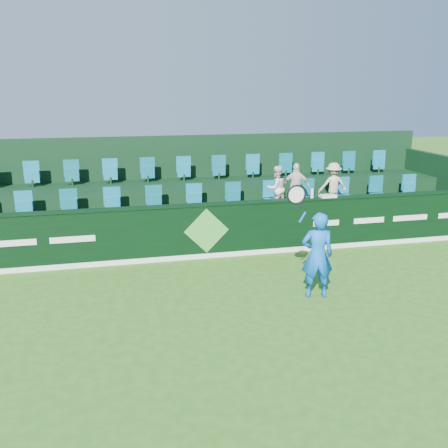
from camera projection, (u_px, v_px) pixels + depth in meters
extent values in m
plane|color=#2C6417|center=(251.00, 332.00, 8.53)|extent=(60.00, 60.00, 0.00)
cube|color=black|center=(206.00, 232.00, 12.11)|extent=(16.00, 0.20, 1.30)
cube|color=black|center=(205.00, 204.00, 11.93)|extent=(16.00, 0.24, 0.05)
cube|color=white|center=(207.00, 256.00, 12.16)|extent=(16.00, 0.02, 0.12)
cube|color=green|center=(207.00, 231.00, 11.99)|extent=(1.10, 0.02, 1.10)
cube|color=white|center=(16.00, 243.00, 11.05)|extent=(0.85, 0.01, 0.14)
cube|color=white|center=(73.00, 239.00, 11.32)|extent=(1.00, 0.01, 0.14)
cube|color=white|center=(326.00, 223.00, 12.67)|extent=(0.70, 0.01, 0.14)
cube|color=white|center=(369.00, 220.00, 12.93)|extent=(0.85, 0.01, 0.14)
cube|color=white|center=(410.00, 218.00, 13.19)|extent=(1.00, 0.01, 0.14)
cube|color=black|center=(198.00, 229.00, 13.21)|extent=(16.00, 2.00, 0.80)
cube|color=black|center=(186.00, 204.00, 14.93)|extent=(16.00, 1.80, 1.30)
cube|color=black|center=(181.00, 177.00, 15.70)|extent=(16.00, 0.20, 2.60)
cube|color=black|center=(441.00, 188.00, 15.62)|extent=(0.20, 4.00, 2.00)
cube|color=#106F8D|center=(195.00, 200.00, 13.40)|extent=(13.50, 0.50, 0.60)
cube|color=#106F8D|center=(184.00, 171.00, 14.96)|extent=(13.50, 0.50, 0.60)
imported|color=blue|center=(317.00, 255.00, 9.74)|extent=(0.70, 0.53, 1.73)
cylinder|color=#143FBF|center=(302.00, 217.00, 9.35)|extent=(0.15, 0.04, 0.21)
cylinder|color=black|center=(300.00, 207.00, 9.28)|extent=(0.13, 0.03, 0.19)
torus|color=black|center=(296.00, 195.00, 9.20)|extent=(0.52, 0.04, 0.52)
cylinder|color=silver|center=(296.00, 195.00, 9.20)|extent=(0.43, 0.01, 0.43)
imported|color=white|center=(276.00, 188.00, 13.44)|extent=(0.69, 0.60, 1.22)
imported|color=silver|center=(296.00, 186.00, 13.55)|extent=(0.80, 0.55, 1.27)
imported|color=#C6AD8B|center=(333.00, 185.00, 13.79)|extent=(0.84, 0.54, 1.24)
cube|color=white|center=(328.00, 196.00, 12.61)|extent=(0.40, 0.26, 0.06)
cylinder|color=silver|center=(312.00, 193.00, 12.49)|extent=(0.08, 0.08, 0.24)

